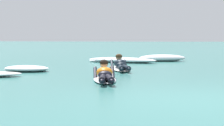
# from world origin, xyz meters

# --- Properties ---
(ground_plane) EXTENTS (120.00, 120.00, 0.00)m
(ground_plane) POSITION_xyz_m (0.00, 10.00, 0.00)
(ground_plane) COLOR #387A75
(surfer_near) EXTENTS (0.92, 2.56, 0.55)m
(surfer_near) POSITION_xyz_m (-2.10, 2.86, 0.14)
(surfer_near) COLOR silver
(surfer_near) RESTS_ON ground
(surfer_far) EXTENTS (1.07, 2.65, 0.55)m
(surfer_far) POSITION_xyz_m (-2.11, 6.30, 0.13)
(surfer_far) COLOR white
(surfer_far) RESTS_ON ground
(whitewater_mid_left) EXTENTS (3.06, 1.73, 0.21)m
(whitewater_mid_left) POSITION_xyz_m (-2.49, 10.16, 0.10)
(whitewater_mid_left) COLOR white
(whitewater_mid_left) RESTS_ON ground
(whitewater_mid_right) EXTENTS (1.56, 1.25, 0.18)m
(whitewater_mid_right) POSITION_xyz_m (-4.89, 5.40, 0.09)
(whitewater_mid_right) COLOR white
(whitewater_mid_right) RESTS_ON ground
(whitewater_back) EXTENTS (2.10, 1.25, 0.29)m
(whitewater_back) POSITION_xyz_m (-0.90, 11.26, 0.13)
(whitewater_back) COLOR white
(whitewater_back) RESTS_ON ground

